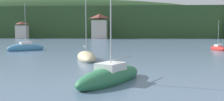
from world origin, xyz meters
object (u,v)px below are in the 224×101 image
sailboat_far_2 (218,49)px  sailboat_mid_9 (111,76)px  shore_building_westcentral (100,27)px  sailboat_far_0 (26,48)px  shore_building_west (22,30)px  sailboat_mid_1 (86,57)px

sailboat_far_2 → sailboat_mid_9: size_ratio=0.73×
shore_building_westcentral → sailboat_mid_9: size_ratio=1.41×
sailboat_far_0 → sailboat_mid_9: sailboat_far_0 is taller
shore_building_west → sailboat_mid_1: bearing=-60.9°
shore_building_west → sailboat_far_2: bearing=-43.4°
shore_building_westcentral → sailboat_mid_9: 83.55m
sailboat_far_0 → sailboat_mid_9: 28.01m
sailboat_mid_9 → sailboat_far_0: bearing=-117.4°
shore_building_westcentral → sailboat_mid_1: size_ratio=1.42×
shore_building_west → sailboat_far_2: (58.59, -55.45, -3.13)m
sailboat_mid_1 → sailboat_mid_9: bearing=0.1°
sailboat_far_2 → sailboat_mid_9: 30.66m
shore_building_west → shore_building_westcentral: shore_building_westcentral is taller
shore_building_westcentral → sailboat_far_2: 62.63m
shore_building_west → shore_building_westcentral: 31.96m
shore_building_westcentral → sailboat_far_0: shore_building_westcentral is taller
sailboat_far_2 → sailboat_mid_9: bearing=138.8°
shore_building_westcentral → shore_building_west: bearing=-178.2°
shore_building_westcentral → sailboat_far_0: 59.84m
sailboat_mid_9 → shore_building_westcentral: bearing=-143.8°
shore_building_west → sailboat_mid_9: shore_building_west is taller
sailboat_mid_1 → sailboat_far_2: bearing=109.8°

